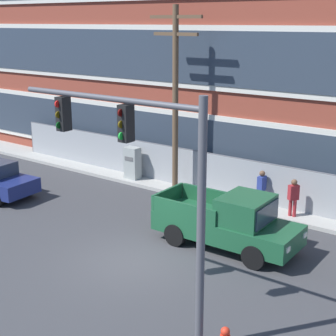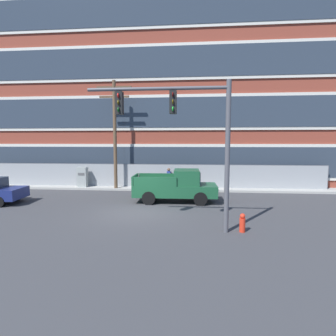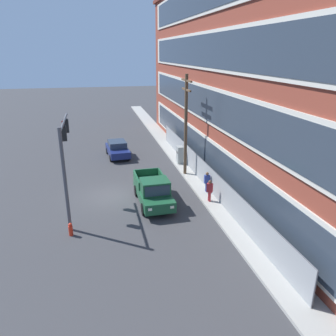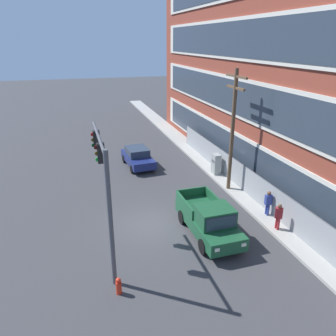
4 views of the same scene
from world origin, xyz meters
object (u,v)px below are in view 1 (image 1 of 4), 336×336
object	(u,v)px
pedestrian_near_cabinet	(262,187)
electrical_cabinet	(132,165)
pickup_truck_dark_green	(229,222)
utility_pole_near_corner	(175,93)
pedestrian_by_fence	(293,197)
traffic_signal_mast	(144,164)

from	to	relation	value
pedestrian_near_cabinet	electrical_cabinet	bearing A→B (deg)	-177.85
pickup_truck_dark_green	electrical_cabinet	distance (m)	8.63
pickup_truck_dark_green	pedestrian_near_cabinet	size ratio (longest dim) A/B	3.07
utility_pole_near_corner	pickup_truck_dark_green	bearing A→B (deg)	-36.18
utility_pole_near_corner	pedestrian_near_cabinet	xyz separation A→B (m)	(4.07, 0.53, -3.66)
pickup_truck_dark_green	electrical_cabinet	size ratio (longest dim) A/B	2.99
electrical_cabinet	pedestrian_by_fence	world-z (taller)	electrical_cabinet
electrical_cabinet	pedestrian_by_fence	size ratio (longest dim) A/B	1.02
pickup_truck_dark_green	electrical_cabinet	bearing A→B (deg)	153.29
pedestrian_by_fence	utility_pole_near_corner	bearing A→B (deg)	-178.10
pickup_truck_dark_green	utility_pole_near_corner	bearing A→B (deg)	143.82
utility_pole_near_corner	traffic_signal_mast	bearing A→B (deg)	-58.19
pickup_truck_dark_green	utility_pole_near_corner	distance (m)	7.14
pickup_truck_dark_green	utility_pole_near_corner	xyz separation A→B (m)	(-4.93, 3.61, 3.69)
traffic_signal_mast	electrical_cabinet	world-z (taller)	traffic_signal_mast
utility_pole_near_corner	pedestrian_near_cabinet	distance (m)	5.50
traffic_signal_mast	utility_pole_near_corner	distance (m)	10.59
pickup_truck_dark_green	pedestrian_near_cabinet	xyz separation A→B (m)	(-0.86, 4.13, 0.03)
electrical_cabinet	pedestrian_near_cabinet	xyz separation A→B (m)	(6.84, 0.26, 0.11)
pickup_truck_dark_green	pedestrian_by_fence	distance (m)	3.86
pickup_truck_dark_green	pedestrian_by_fence	world-z (taller)	pickup_truck_dark_green
pedestrian_by_fence	electrical_cabinet	bearing A→B (deg)	179.43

